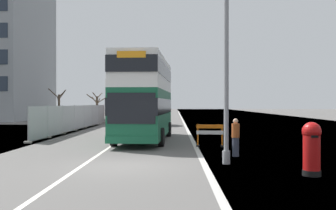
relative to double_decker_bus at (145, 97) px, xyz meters
The scene contains 13 objects.
ground 9.91m from the double_decker_bus, 86.84° to the right, with size 140.00×280.00×0.10m.
double_decker_bus is the anchor object (origin of this frame).
lamppost_foreground 9.90m from the double_decker_bus, 67.54° to the right, with size 0.29×0.70×8.27m.
red_pillar_postbox 13.04m from the double_decker_bus, 61.68° to the right, with size 0.60×0.60×1.70m.
roadworks_barrier 5.25m from the double_decker_bus, 41.15° to the right, with size 1.46×0.61×1.16m.
construction_site_fence 12.21m from the double_decker_bus, 122.96° to the left, with size 0.44×24.00×2.15m.
car_oncoming_near 16.14m from the double_decker_bus, 89.02° to the left, with size 2.02×4.30×2.07m.
car_receding_mid 22.85m from the double_decker_bus, 99.51° to the left, with size 2.08×4.52×2.16m.
car_receding_far 32.51m from the double_decker_bus, 97.22° to the left, with size 1.95×3.92×2.09m.
car_far_side 38.76m from the double_decker_bus, 96.68° to the left, with size 1.99×4.31×2.22m.
bare_tree_far_verge_near 33.16m from the double_decker_bus, 115.68° to the left, with size 2.55×2.35×4.39m.
bare_tree_far_verge_mid 41.25m from the double_decker_bus, 105.56° to the left, with size 3.39×2.33×4.10m.
pedestrian_at_kerb 8.51m from the double_decker_bus, 57.80° to the right, with size 0.34×0.34×1.64m.
Camera 1 is at (1.89, -13.94, 2.29)m, focal length 41.11 mm.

